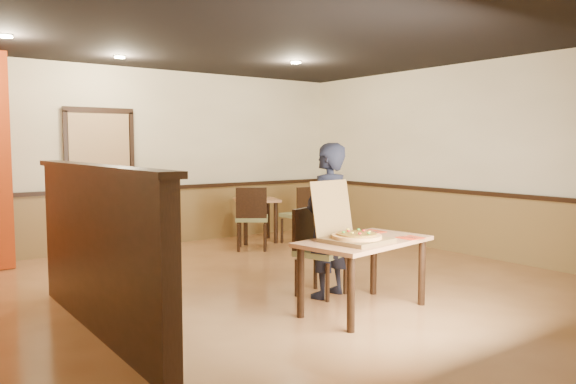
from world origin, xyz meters
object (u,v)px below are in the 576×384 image
object	(u,v)px
condiment	(252,194)
pizza_box	(352,234)
side_chair_left	(252,216)
diner	(327,220)
diner_chair	(316,248)
side_chair_right	(302,212)
main_table	(364,250)
side_table	(257,209)

from	to	relation	value
condiment	pizza_box	bearing A→B (deg)	-109.56
side_chair_left	diner	bearing A→B (deg)	108.82
diner_chair	side_chair_right	bearing A→B (deg)	35.92
condiment	diner	bearing A→B (deg)	-109.50
diner_chair	condiment	size ratio (longest dim) A/B	5.80
diner_chair	condiment	distance (m)	3.40
diner	pizza_box	bearing A→B (deg)	54.30
side_chair_right	pizza_box	distance (m)	3.84
main_table	diner_chair	size ratio (longest dim) A/B	1.53
main_table	side_table	bearing A→B (deg)	61.93
side_chair_left	side_chair_right	size ratio (longest dim) A/B	1.04
side_table	pizza_box	world-z (taller)	pizza_box
diner_chair	main_table	bearing A→B (deg)	-110.44
side_chair_left	diner_chair	bearing A→B (deg)	107.22
main_table	diner_chair	bearing A→B (deg)	79.41
diner_chair	condiment	bearing A→B (deg)	49.71
side_table	side_chair_left	bearing A→B (deg)	-128.87
side_chair_right	pizza_box	xyz separation A→B (m)	(-1.94, -3.30, 0.26)
side_chair_right	condiment	distance (m)	0.88
side_chair_left	pizza_box	xyz separation A→B (m)	(-0.99, -3.31, 0.24)
main_table	diner	world-z (taller)	diner
main_table	side_table	world-z (taller)	side_table
diner	side_chair_left	bearing A→B (deg)	-121.76
diner_chair	pizza_box	xyz separation A→B (m)	(-0.19, -0.77, 0.27)
main_table	side_chair_right	xyz separation A→B (m)	(1.76, 3.28, -0.08)
main_table	condiment	size ratio (longest dim) A/B	8.85
main_table	pizza_box	distance (m)	0.25
side_chair_right	side_table	bearing A→B (deg)	-58.87
diner	side_chair_right	bearing A→B (deg)	-138.49
side_table	condiment	bearing A→B (deg)	171.69
diner_chair	side_chair_right	distance (m)	3.08
side_table	pizza_box	distance (m)	4.20
side_chair_right	pizza_box	size ratio (longest dim) A/B	1.35
main_table	condiment	world-z (taller)	condiment
diner	pizza_box	world-z (taller)	diner
diner_chair	diner	bearing A→B (deg)	-95.29
diner_chair	side_table	bearing A→B (deg)	48.27
pizza_box	side_chair_left	bearing A→B (deg)	65.01
diner	condiment	bearing A→B (deg)	-125.33
side_chair_left	side_chair_right	xyz separation A→B (m)	(0.95, -0.01, -0.02)
diner_chair	pizza_box	distance (m)	0.84
diner_chair	side_table	size ratio (longest dim) A/B	1.10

